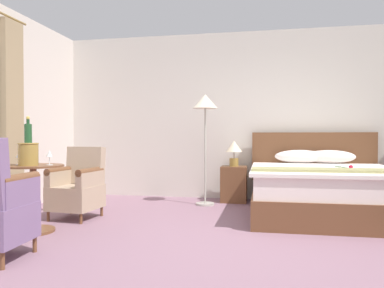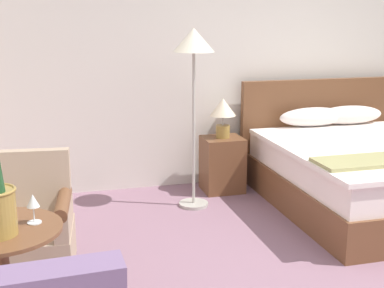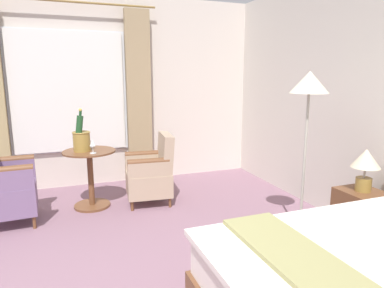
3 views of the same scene
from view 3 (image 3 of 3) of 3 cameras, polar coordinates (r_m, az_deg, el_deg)
wall_window_side at (r=5.26m, az=-19.82°, el=8.00°), size 0.27×5.72×2.77m
nightstand at (r=3.69m, az=26.17°, el=-11.17°), size 0.42×0.37×0.56m
bedside_lamp at (r=3.53m, az=26.95°, el=-2.84°), size 0.26×0.26×0.40m
floor_lamp_brass at (r=3.49m, az=18.85°, el=7.45°), size 0.37×0.37×1.67m
side_table_round at (r=4.44m, az=-16.54°, el=-5.07°), size 0.63×0.63×0.72m
champagne_bucket at (r=4.33m, az=-17.97°, el=0.87°), size 0.21×0.21×0.52m
wine_glass_near_bucket at (r=4.18m, az=-16.24°, el=-0.02°), size 0.07×0.07×0.16m
wine_glass_near_edge at (r=4.51m, az=-16.88°, el=0.67°), size 0.08×0.08×0.15m
armchair_by_window at (r=4.43m, az=-6.74°, el=-4.80°), size 0.59×0.63×0.90m
armchair_facing_bed at (r=4.28m, az=-28.77°, el=-6.06°), size 0.61×0.59×1.01m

